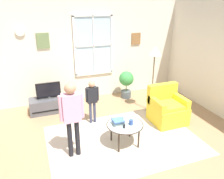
# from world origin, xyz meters

# --- Properties ---
(ground_plane) EXTENTS (6.46, 5.87, 0.02)m
(ground_plane) POSITION_xyz_m (0.00, 0.00, -0.01)
(ground_plane) COLOR #9E7A56
(back_wall) EXTENTS (5.86, 0.17, 2.74)m
(back_wall) POSITION_xyz_m (0.01, 2.69, 1.38)
(back_wall) COLOR beige
(back_wall) RESTS_ON ground_plane
(area_rug) EXTENTS (3.08, 2.18, 0.01)m
(area_rug) POSITION_xyz_m (0.25, 0.20, 0.00)
(area_rug) COLOR #C6B29E
(area_rug) RESTS_ON ground_plane
(tv_stand) EXTENTS (1.02, 0.46, 0.38)m
(tv_stand) POSITION_xyz_m (-1.04, 2.06, 0.19)
(tv_stand) COLOR #4C4C51
(tv_stand) RESTS_ON ground_plane
(television) EXTENTS (0.61, 0.08, 0.42)m
(television) POSITION_xyz_m (-1.04, 2.05, 0.60)
(television) COLOR #4C4C4C
(television) RESTS_ON tv_stand
(armchair) EXTENTS (0.76, 0.74, 0.87)m
(armchair) POSITION_xyz_m (1.54, 0.57, 0.33)
(armchair) COLOR yellow
(armchair) RESTS_ON ground_plane
(coffee_table) EXTENTS (0.74, 0.74, 0.46)m
(coffee_table) POSITION_xyz_m (0.22, 0.06, 0.43)
(coffee_table) COLOR #99B2B7
(coffee_table) RESTS_ON ground_plane
(book_stack) EXTENTS (0.23, 0.20, 0.10)m
(book_stack) POSITION_xyz_m (0.10, 0.11, 0.51)
(book_stack) COLOR gray
(book_stack) RESTS_ON coffee_table
(cup) EXTENTS (0.08, 0.08, 0.11)m
(cup) POSITION_xyz_m (0.33, 0.01, 0.51)
(cup) COLOR #334C8C
(cup) RESTS_ON coffee_table
(remote_near_books) EXTENTS (0.10, 0.14, 0.02)m
(remote_near_books) POSITION_xyz_m (0.17, -0.01, 0.47)
(remote_near_books) COLOR black
(remote_near_books) RESTS_ON coffee_table
(remote_near_cup) EXTENTS (0.08, 0.15, 0.02)m
(remote_near_cup) POSITION_xyz_m (0.24, 0.23, 0.47)
(remote_near_cup) COLOR black
(remote_near_cup) RESTS_ON coffee_table
(person_black_shirt) EXTENTS (0.32, 0.14, 1.05)m
(person_black_shirt) POSITION_xyz_m (-0.15, 1.12, 0.66)
(person_black_shirt) COLOR #333851
(person_black_shirt) RESTS_ON ground_plane
(person_pink_shirt) EXTENTS (0.44, 0.20, 1.46)m
(person_pink_shirt) POSITION_xyz_m (-0.80, 0.07, 0.91)
(person_pink_shirt) COLOR black
(person_pink_shirt) RESTS_ON ground_plane
(potted_plant_by_window) EXTENTS (0.43, 0.43, 0.82)m
(potted_plant_by_window) POSITION_xyz_m (1.19, 2.20, 0.51)
(potted_plant_by_window) COLOR #4C565B
(potted_plant_by_window) RESTS_ON ground_plane
(floor_lamp) EXTENTS (0.32, 0.32, 1.72)m
(floor_lamp) POSITION_xyz_m (1.47, 1.19, 1.44)
(floor_lamp) COLOR black
(floor_lamp) RESTS_ON ground_plane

